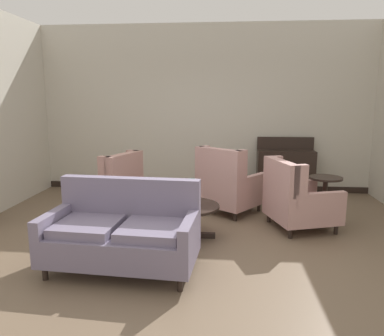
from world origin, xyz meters
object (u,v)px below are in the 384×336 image
Objects in this scene: coffee_table at (188,211)px; armchair_near_sideboard at (297,200)px; side_table at (325,196)px; armchair_back_corner at (113,190)px; armchair_foreground_right at (228,186)px; settee at (123,233)px; sideboard at (285,170)px; porcelain_vase at (191,194)px.

armchair_near_sideboard is at bearing 18.21° from coffee_table.
side_table is at bearing 20.80° from coffee_table.
coffee_table is at bearing 90.59° from armchair_near_sideboard.
armchair_back_corner reaches higher than side_table.
armchair_foreground_right reaches higher than side_table.
settee is 1.43× the size of armchair_foreground_right.
sideboard reaches higher than settee.
coffee_table is at bearing -159.20° from side_table.
sideboard is at bearing -21.64° from armchair_near_sideboard.
armchair_near_sideboard reaches higher than coffee_table.
settee is at bearing 106.98° from armchair_near_sideboard.
sideboard reaches higher than armchair_back_corner.
settee is at bearing -122.70° from coffee_table.
armchair_near_sideboard reaches higher than settee.
porcelain_vase is at bearing -123.39° from sideboard.
sideboard is (2.25, 3.36, 0.09)m from settee.
sideboard is (-0.32, 1.65, 0.07)m from side_table.
armchair_back_corner is at bearing 114.23° from settee.
armchair_near_sideboard is 1.17m from armchair_foreground_right.
armchair_near_sideboard is at bearing 104.60° from armchair_back_corner.
armchair_back_corner is at bearing -150.95° from sideboard.
coffee_table is 0.49× the size of settee.
porcelain_vase is 2.89m from sideboard.
armchair_near_sideboard is 1.02× the size of armchair_back_corner.
sideboard is (1.11, 1.25, 0.05)m from armchair_foreground_right.
armchair_back_corner is at bearing 48.63° from armchair_foreground_right.
settee is 1.87m from armchair_back_corner.
settee is (-0.62, -0.97, 0.04)m from coffee_table.
settee reaches higher than porcelain_vase.
armchair_near_sideboard is 0.96× the size of sideboard.
settee is 3.08m from side_table.
settee is 2.40m from armchair_foreground_right.
porcelain_vase is at bearing 78.97° from armchair_back_corner.
porcelain_vase is at bearing -27.29° from coffee_table.
armchair_back_corner is at bearing 66.34° from armchair_near_sideboard.
settee is 1.51× the size of sideboard.
settee is 2.35× the size of side_table.
sideboard is (1.63, 2.39, 0.13)m from coffee_table.
side_table is at bearing -79.18° from sideboard.
side_table is 1.68m from sideboard.
coffee_table is 1.15m from settee.
side_table reaches higher than coffee_table.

